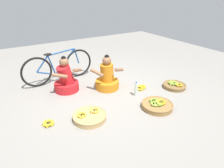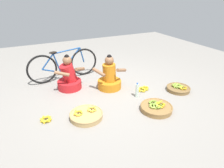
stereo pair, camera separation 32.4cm
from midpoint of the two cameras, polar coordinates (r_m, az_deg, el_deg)
The scene contains 10 objects.
ground_plane at distance 4.03m, azimuth 1.07°, elevation -3.40°, with size 10.00×10.00×0.00m, color gray.
vendor_woman_front at distance 4.22m, azimuth 1.44°, elevation 1.79°, with size 0.74×0.52×0.77m.
vendor_woman_behind at distance 4.28m, azimuth -10.41°, elevation 1.69°, with size 0.70×0.52×0.77m.
bicycle_leaning at distance 4.74m, azimuth -12.08°, elevation 5.47°, with size 1.70×0.17×0.73m.
banana_basket_back_left at distance 3.65m, azimuth 15.42°, elevation -6.74°, with size 0.58×0.58×0.17m.
banana_basket_front_left at distance 4.49m, azimuth 20.91°, elevation -1.25°, with size 0.50×0.50×0.14m.
banana_basket_near_bicycle at distance 3.35m, azimuth -4.82°, elevation -9.15°, with size 0.57×0.57×0.15m.
loose_bananas_back_center at distance 4.30m, azimuth 11.41°, elevation -1.40°, with size 0.30×0.23×0.10m.
loose_bananas_mid_right at distance 3.42m, azimuth -16.27°, elevation -9.98°, with size 0.22×0.22×0.08m.
water_bottle at distance 3.96m, azimuth 9.70°, elevation -1.89°, with size 0.07×0.07×0.31m.
Camera 2 is at (-1.45, -3.20, 1.98)m, focal length 31.09 mm.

